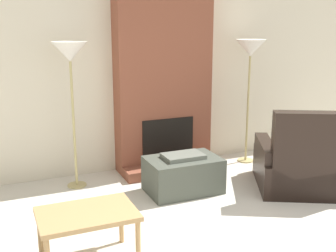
{
  "coord_description": "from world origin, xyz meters",
  "views": [
    {
      "loc": [
        -2.17,
        -2.16,
        1.98
      ],
      "look_at": [
        0.0,
        2.89,
        0.63
      ],
      "focal_mm": 45.0,
      "sensor_mm": 36.0,
      "label": 1
    }
  ],
  "objects_px": {
    "armchair": "(301,166)",
    "floor_lamp_right": "(250,53)",
    "floor_lamp_left": "(70,57)",
    "side_table": "(87,218)",
    "ottoman": "(183,174)"
  },
  "relations": [
    {
      "from": "side_table",
      "to": "floor_lamp_right",
      "type": "xyz_separation_m",
      "value": [
        2.74,
        1.79,
        1.16
      ]
    },
    {
      "from": "armchair",
      "to": "floor_lamp_right",
      "type": "distance_m",
      "value": 1.74
    },
    {
      "from": "armchair",
      "to": "floor_lamp_left",
      "type": "height_order",
      "value": "floor_lamp_left"
    },
    {
      "from": "floor_lamp_left",
      "to": "floor_lamp_right",
      "type": "height_order",
      "value": "floor_lamp_left"
    },
    {
      "from": "ottoman",
      "to": "side_table",
      "type": "bearing_deg",
      "value": -141.59
    },
    {
      "from": "ottoman",
      "to": "armchair",
      "type": "distance_m",
      "value": 1.43
    },
    {
      "from": "side_table",
      "to": "floor_lamp_left",
      "type": "xyz_separation_m",
      "value": [
        0.25,
        1.79,
        1.18
      ]
    },
    {
      "from": "ottoman",
      "to": "floor_lamp_left",
      "type": "distance_m",
      "value": 1.91
    },
    {
      "from": "ottoman",
      "to": "floor_lamp_right",
      "type": "bearing_deg",
      "value": 26.95
    },
    {
      "from": "armchair",
      "to": "floor_lamp_right",
      "type": "height_order",
      "value": "floor_lamp_right"
    },
    {
      "from": "floor_lamp_left",
      "to": "floor_lamp_right",
      "type": "relative_size",
      "value": 1.01
    },
    {
      "from": "side_table",
      "to": "floor_lamp_left",
      "type": "relative_size",
      "value": 0.45
    },
    {
      "from": "armchair",
      "to": "floor_lamp_left",
      "type": "xyz_separation_m",
      "value": [
        -2.49,
        1.17,
        1.3
      ]
    },
    {
      "from": "ottoman",
      "to": "floor_lamp_right",
      "type": "height_order",
      "value": "floor_lamp_right"
    },
    {
      "from": "armchair",
      "to": "ottoman",
      "type": "bearing_deg",
      "value": 7.45
    }
  ]
}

